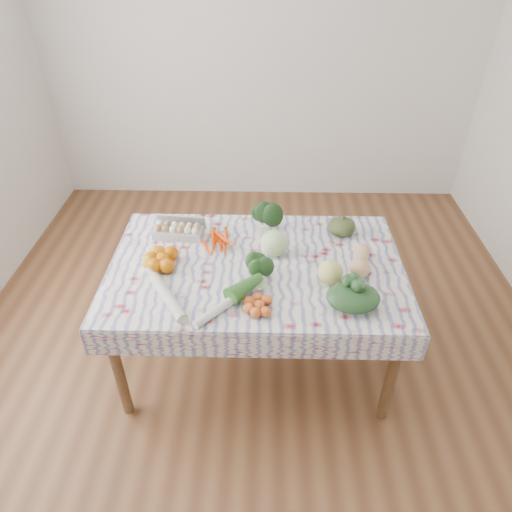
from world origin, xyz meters
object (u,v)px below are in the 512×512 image
egg_carton (178,232)px  dining_table (256,276)px  butternut_squash (361,260)px  kabocha_squash (342,226)px  cabbage (274,243)px  grapefruit (330,272)px

egg_carton → dining_table: bearing=-22.6°
butternut_squash → kabocha_squash: bearing=114.0°
kabocha_squash → cabbage: size_ratio=1.08×
dining_table → butternut_squash: butternut_squash is taller
dining_table → grapefruit: 0.45m
dining_table → grapefruit: grapefruit is taller
dining_table → grapefruit: size_ratio=11.95×
egg_carton → cabbage: cabbage is taller
cabbage → grapefruit: bearing=-39.8°
cabbage → grapefruit: (0.29, -0.25, -0.01)m
egg_carton → cabbage: (0.58, -0.16, 0.04)m
dining_table → cabbage: bearing=43.7°
egg_carton → cabbage: bearing=-9.7°
egg_carton → kabocha_squash: bearing=9.2°
grapefruit → dining_table: bearing=159.7°
dining_table → egg_carton: bearing=151.4°
butternut_squash → cabbage: bearing=179.5°
cabbage → butternut_squash: (0.48, -0.12, -0.02)m
egg_carton → grapefruit: grapefruit is taller
dining_table → egg_carton: size_ratio=5.32×
dining_table → kabocha_squash: bearing=31.6°
egg_carton → cabbage: 0.61m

